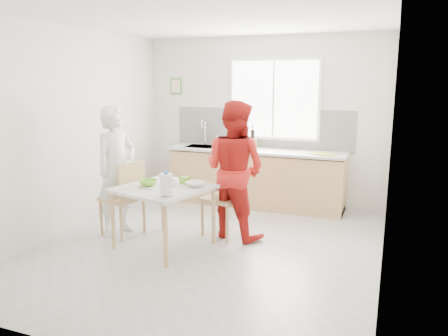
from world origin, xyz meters
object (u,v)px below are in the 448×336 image
(milk_jug, at_px, (167,184))
(wine_bottle_b, at_px, (253,139))
(person_red, at_px, (235,170))
(wine_bottle_a, at_px, (240,138))
(dining_table, at_px, (163,193))
(bowl_white, at_px, (196,184))
(chair_left, at_px, (126,195))
(bowl_green, at_px, (148,183))
(person_white, at_px, (117,171))
(chair_far, at_px, (227,193))

(milk_jug, distance_m, wine_bottle_b, 2.61)
(person_red, bearing_deg, milk_jug, 82.06)
(wine_bottle_a, height_order, wine_bottle_b, wine_bottle_a)
(dining_table, distance_m, wine_bottle_a, 2.25)
(bowl_white, relative_size, wine_bottle_a, 0.71)
(chair_left, height_order, bowl_green, chair_left)
(bowl_green, bearing_deg, person_red, 37.48)
(bowl_green, xyz_separation_m, milk_jug, (0.45, -0.35, 0.10))
(chair_left, relative_size, bowl_white, 4.34)
(person_white, height_order, person_red, person_red)
(chair_far, relative_size, person_white, 0.59)
(person_red, xyz_separation_m, milk_jug, (-0.42, -1.02, 0.01))
(wine_bottle_a, bearing_deg, bowl_green, -100.54)
(bowl_green, bearing_deg, dining_table, -0.52)
(bowl_green, height_order, bowl_white, bowl_green)
(chair_left, relative_size, person_white, 0.59)
(person_white, relative_size, milk_jug, 6.67)
(bowl_white, height_order, wine_bottle_b, wine_bottle_b)
(chair_left, distance_m, bowl_white, 1.03)
(person_red, bearing_deg, bowl_white, 72.70)
(milk_jug, bearing_deg, chair_left, 164.39)
(milk_jug, relative_size, wine_bottle_a, 0.79)
(dining_table, distance_m, person_red, 0.97)
(chair_left, xyz_separation_m, bowl_white, (1.01, -0.00, 0.23))
(chair_left, height_order, person_red, person_red)
(dining_table, relative_size, chair_far, 1.19)
(chair_left, xyz_separation_m, person_white, (-0.15, 0.04, 0.30))
(person_white, relative_size, person_red, 0.96)
(bowl_white, relative_size, wine_bottle_b, 0.76)
(person_red, bearing_deg, bowl_green, 52.03)
(milk_jug, xyz_separation_m, wine_bottle_b, (0.16, 2.60, 0.18))
(person_red, relative_size, bowl_white, 7.72)
(person_red, bearing_deg, chair_left, 35.35)
(person_white, distance_m, person_red, 1.54)
(person_red, bearing_deg, dining_table, 59.74)
(person_white, bearing_deg, milk_jug, -103.64)
(dining_table, height_order, person_white, person_white)
(chair_left, height_order, person_white, person_white)
(person_red, relative_size, wine_bottle_b, 5.87)
(chair_left, relative_size, milk_jug, 3.91)
(chair_far, xyz_separation_m, bowl_green, (-0.75, -0.71, 0.23))
(milk_jug, distance_m, wine_bottle_a, 2.56)
(person_white, bearing_deg, wine_bottle_b, -16.08)
(chair_far, relative_size, bowl_green, 4.61)
(chair_left, xyz_separation_m, wine_bottle_a, (0.86, 2.03, 0.53))
(chair_left, xyz_separation_m, bowl_green, (0.45, -0.17, 0.24))
(chair_far, distance_m, wine_bottle_a, 1.62)
(chair_left, xyz_separation_m, person_red, (1.32, 0.50, 0.34))
(bowl_white, height_order, milk_jug, milk_jug)
(person_red, bearing_deg, wine_bottle_a, -58.65)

